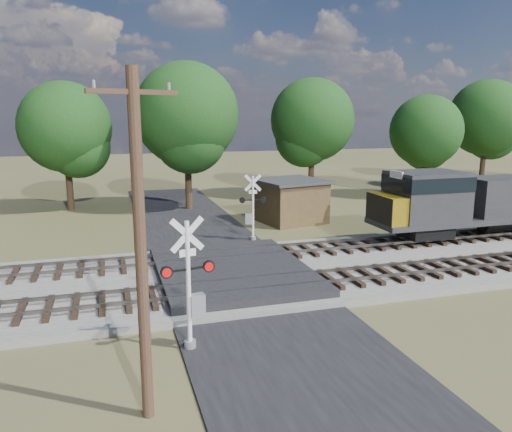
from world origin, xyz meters
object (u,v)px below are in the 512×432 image
object	(u,v)px
utility_pole	(140,243)
crossing_signal_far	(252,214)
crossing_signal_near	(192,296)
equipment_shed	(290,200)

from	to	relation	value
utility_pole	crossing_signal_far	bearing A→B (deg)	48.85
crossing_signal_far	utility_pole	distance (m)	18.82
crossing_signal_near	equipment_shed	world-z (taller)	crossing_signal_near
crossing_signal_far	utility_pole	xyz separation A→B (m)	(-7.76, -16.88, 2.97)
crossing_signal_near	utility_pole	distance (m)	4.79
crossing_signal_near	utility_pole	size ratio (longest dim) A/B	0.51
equipment_shed	crossing_signal_near	bearing A→B (deg)	-131.18
utility_pole	equipment_shed	size ratio (longest dim) A/B	1.65
equipment_shed	utility_pole	bearing A→B (deg)	-130.80
crossing_signal_far	utility_pole	world-z (taller)	utility_pole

